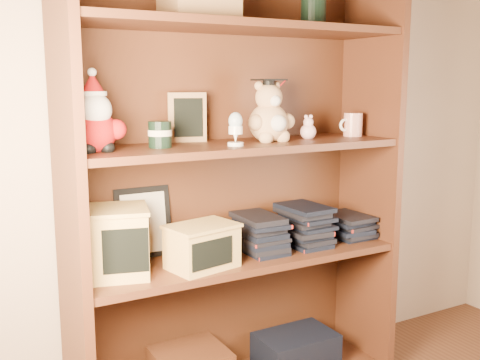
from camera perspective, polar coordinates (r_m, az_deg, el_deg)
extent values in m
cube|color=tan|center=(2.09, -3.11, 12.45)|extent=(3.00, 0.04, 2.50)
cube|color=#512A17|center=(1.76, -16.94, -2.24)|extent=(0.03, 0.35, 1.60)
cube|color=#512A17|center=(2.30, 12.85, 0.73)|extent=(0.03, 0.35, 1.60)
cube|color=#4C2714|center=(2.10, -2.19, 0.14)|extent=(1.20, 0.02, 1.60)
cube|color=#512A17|center=(1.93, 0.00, 15.28)|extent=(1.14, 0.33, 0.02)
cube|color=black|center=(2.30, 5.68, -16.87)|extent=(0.30, 0.20, 0.14)
cube|color=#9E7547|center=(1.88, -4.21, 17.66)|extent=(0.22, 0.18, 0.12)
cylinder|color=black|center=(2.10, 7.47, 16.61)|extent=(0.09, 0.09, 0.11)
cube|color=#512A17|center=(2.02, 0.00, -7.91)|extent=(1.14, 0.33, 0.02)
cube|color=#512A17|center=(1.94, 0.00, 3.42)|extent=(1.14, 0.33, 0.02)
sphere|color=#A50F0F|center=(1.74, -14.55, 4.79)|extent=(0.13, 0.13, 0.13)
sphere|color=#A50F0F|center=(1.71, -16.33, 4.79)|extent=(0.06, 0.06, 0.06)
sphere|color=#A50F0F|center=(1.74, -12.45, 5.04)|extent=(0.06, 0.06, 0.06)
sphere|color=black|center=(1.71, -15.09, 3.09)|extent=(0.04, 0.04, 0.04)
sphere|color=black|center=(1.72, -13.32, 3.21)|extent=(0.04, 0.04, 0.04)
sphere|color=white|center=(1.72, -14.50, 6.92)|extent=(0.10, 0.10, 0.10)
sphere|color=#D8B293|center=(1.74, -14.68, 7.66)|extent=(0.07, 0.07, 0.07)
cone|color=#A50F0F|center=(1.74, -14.75, 9.46)|extent=(0.08, 0.08, 0.07)
sphere|color=white|center=(1.74, -14.80, 10.54)|extent=(0.03, 0.03, 0.03)
cylinder|color=white|center=(1.74, -14.71, 8.49)|extent=(0.08, 0.08, 0.01)
cylinder|color=black|center=(1.81, -8.13, 4.61)|extent=(0.07, 0.07, 0.08)
cylinder|color=beige|center=(1.81, -8.14, 4.77)|extent=(0.08, 0.08, 0.02)
cube|color=#9E7547|center=(1.97, -5.38, 6.35)|extent=(0.13, 0.05, 0.17)
cube|color=black|center=(1.96, -5.26, 6.33)|extent=(0.10, 0.03, 0.13)
cube|color=#9E7547|center=(2.00, -5.68, 4.34)|extent=(0.07, 0.07, 0.01)
cylinder|color=white|center=(1.84, -0.45, 3.68)|extent=(0.05, 0.05, 0.01)
cone|color=white|center=(1.84, -0.45, 4.39)|extent=(0.02, 0.02, 0.04)
cylinder|color=white|center=(1.84, -0.45, 5.10)|extent=(0.05, 0.05, 0.03)
ellipsoid|color=silver|center=(1.84, -0.45, 6.02)|extent=(0.05, 0.05, 0.06)
sphere|color=tan|center=(1.99, 2.92, 5.81)|extent=(0.14, 0.14, 0.14)
sphere|color=white|center=(1.94, 3.86, 5.78)|extent=(0.06, 0.06, 0.06)
sphere|color=tan|center=(1.94, 1.61, 5.86)|extent=(0.06, 0.06, 0.06)
sphere|color=tan|center=(2.01, 4.80, 5.97)|extent=(0.06, 0.06, 0.06)
sphere|color=tan|center=(1.94, 2.66, 4.33)|extent=(0.05, 0.05, 0.05)
sphere|color=tan|center=(1.98, 4.38, 4.41)|extent=(0.05, 0.05, 0.05)
sphere|color=tan|center=(1.99, 2.95, 8.38)|extent=(0.10, 0.10, 0.10)
sphere|color=white|center=(1.95, 3.57, 8.06)|extent=(0.04, 0.04, 0.04)
sphere|color=tan|center=(1.98, 1.93, 9.54)|extent=(0.03, 0.03, 0.03)
sphere|color=tan|center=(2.01, 3.65, 9.53)|extent=(0.03, 0.03, 0.03)
cylinder|color=black|center=(1.98, 2.96, 9.82)|extent=(0.04, 0.04, 0.02)
cube|color=black|center=(1.99, 2.96, 10.13)|extent=(0.09, 0.09, 0.01)
cylinder|color=#A50F0F|center=(1.99, 4.37, 9.80)|extent=(0.00, 0.05, 0.03)
sphere|color=beige|center=(2.09, 6.94, 4.89)|extent=(0.06, 0.06, 0.06)
sphere|color=beige|center=(2.09, 6.96, 5.84)|extent=(0.04, 0.04, 0.04)
sphere|color=beige|center=(2.08, 6.73, 6.41)|extent=(0.01, 0.01, 0.01)
sphere|color=beige|center=(2.09, 7.20, 6.42)|extent=(0.01, 0.01, 0.01)
cylinder|color=silver|center=(2.22, 11.41, 5.54)|extent=(0.07, 0.07, 0.09)
torus|color=white|center=(2.19, 10.60, 5.51)|extent=(0.05, 0.01, 0.05)
cube|color=black|center=(1.99, -9.80, -4.28)|extent=(0.20, 0.05, 0.25)
cube|color=beige|center=(1.98, -9.70, -4.34)|extent=(0.16, 0.03, 0.21)
cube|color=#DCB25A|center=(1.82, -12.48, -6.27)|extent=(0.23, 0.23, 0.21)
cube|color=black|center=(1.73, -11.54, -7.08)|extent=(0.13, 0.04, 0.14)
cube|color=#DCB25A|center=(1.80, -12.61, -2.95)|extent=(0.25, 0.25, 0.01)
cube|color=#DCB25A|center=(1.87, -3.87, -6.85)|extent=(0.24, 0.19, 0.14)
cube|color=black|center=(1.80, -2.82, -7.47)|extent=(0.16, 0.04, 0.09)
cube|color=#DCB25A|center=(1.85, -3.90, -4.70)|extent=(0.25, 0.20, 0.01)
cube|color=black|center=(2.06, 2.13, -7.00)|extent=(0.14, 0.20, 0.02)
cube|color=black|center=(2.05, 2.13, -6.57)|extent=(0.14, 0.20, 0.02)
cube|color=black|center=(2.05, 2.13, -6.14)|extent=(0.14, 0.20, 0.02)
cube|color=black|center=(2.04, 2.13, -5.71)|extent=(0.14, 0.20, 0.02)
cube|color=black|center=(2.04, 2.14, -5.28)|extent=(0.14, 0.20, 0.02)
cube|color=black|center=(2.04, 2.14, -4.85)|extent=(0.14, 0.20, 0.02)
cube|color=black|center=(2.03, 2.14, -4.41)|extent=(0.14, 0.20, 0.02)
cube|color=black|center=(2.03, 2.15, -3.97)|extent=(0.14, 0.20, 0.02)
cube|color=black|center=(2.16, 6.48, -6.25)|extent=(0.14, 0.20, 0.02)
cube|color=black|center=(2.16, 6.49, -5.84)|extent=(0.14, 0.20, 0.02)
cube|color=black|center=(2.15, 6.50, -5.43)|extent=(0.14, 0.20, 0.02)
cube|color=black|center=(2.15, 6.51, -5.02)|extent=(0.14, 0.20, 0.02)
cube|color=black|center=(2.14, 6.51, -4.60)|extent=(0.14, 0.20, 0.02)
cube|color=black|center=(2.14, 6.52, -4.19)|extent=(0.14, 0.20, 0.02)
cube|color=black|center=(2.14, 6.53, -3.77)|extent=(0.14, 0.20, 0.02)
cube|color=black|center=(2.13, 6.54, -3.35)|extent=(0.14, 0.20, 0.02)
cube|color=black|center=(2.13, 6.55, -2.93)|extent=(0.14, 0.20, 0.02)
cube|color=black|center=(2.28, 10.77, -5.47)|extent=(0.14, 0.20, 0.02)
cube|color=black|center=(2.28, 10.79, -5.08)|extent=(0.14, 0.20, 0.02)
cube|color=black|center=(2.28, 10.80, -4.69)|extent=(0.14, 0.20, 0.02)
cube|color=black|center=(2.27, 10.81, -4.30)|extent=(0.14, 0.20, 0.02)
cube|color=black|center=(2.27, 10.82, -3.91)|extent=(0.14, 0.20, 0.02)
cube|color=black|center=(2.26, 10.84, -3.51)|extent=(0.14, 0.20, 0.02)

